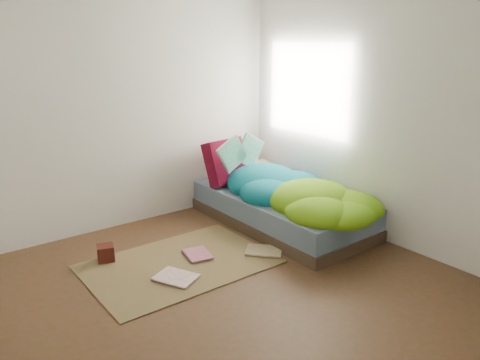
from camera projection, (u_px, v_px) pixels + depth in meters
name	position (u px, v px, depth m)	size (l,w,h in m)	color
ground	(229.00, 284.00, 3.83)	(3.50, 3.50, 0.00)	#44321A
room_walls	(229.00, 82.00, 3.38)	(3.54, 3.54, 2.62)	silver
bed	(281.00, 209.00, 5.04)	(1.00, 2.00, 0.34)	#3C2F20
duvet	(296.00, 184.00, 4.78)	(0.96, 1.84, 0.34)	#076570
rug	(179.00, 264.00, 4.16)	(1.60, 1.10, 0.01)	brown
pillow_floral	(256.00, 172.00, 5.62)	(0.53, 0.33, 0.12)	beige
pillow_magenta	(226.00, 162.00, 5.31)	(0.50, 0.16, 0.50)	#45041C
open_book	(242.00, 143.00, 5.10)	(0.51, 0.11, 0.31)	#327F29
wooden_box	(106.00, 253.00, 4.20)	(0.14, 0.14, 0.14)	#3C120D
floor_book_a	(168.00, 284.00, 3.78)	(0.25, 0.34, 0.03)	white
floor_book_b	(187.00, 257.00, 4.26)	(0.21, 0.29, 0.03)	#C27087
floor_book_c	(262.00, 257.00, 4.26)	(0.24, 0.33, 0.03)	tan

